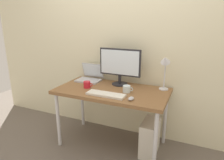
{
  "coord_description": "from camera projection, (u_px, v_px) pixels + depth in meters",
  "views": [
    {
      "loc": [
        0.94,
        -2.15,
        1.58
      ],
      "look_at": [
        0.0,
        0.0,
        0.87
      ],
      "focal_mm": 32.95,
      "sensor_mm": 36.0,
      "label": 1
    }
  ],
  "objects": [
    {
      "name": "desk_lamp",
      "position": [
        165.0,
        65.0,
        2.37
      ],
      "size": [
        0.11,
        0.16,
        0.44
      ],
      "color": "silver",
      "rests_on": "desk"
    },
    {
      "name": "monitor",
      "position": [
        120.0,
        65.0,
        2.59
      ],
      "size": [
        0.54,
        0.2,
        0.47
      ],
      "color": "#232328",
      "rests_on": "desk"
    },
    {
      "name": "glass_cup",
      "position": [
        127.0,
        89.0,
        2.38
      ],
      "size": [
        0.12,
        0.09,
        0.08
      ],
      "color": "silver",
      "rests_on": "desk"
    },
    {
      "name": "ground_plane",
      "position": [
        112.0,
        143.0,
        2.7
      ],
      "size": [
        6.0,
        6.0,
        0.0
      ],
      "primitive_type": "plane",
      "color": "#665B51"
    },
    {
      "name": "coffee_mug",
      "position": [
        87.0,
        85.0,
        2.53
      ],
      "size": [
        0.12,
        0.09,
        0.08
      ],
      "color": "red",
      "rests_on": "desk"
    },
    {
      "name": "desk",
      "position": [
        112.0,
        95.0,
        2.5
      ],
      "size": [
        1.34,
        0.7,
        0.75
      ],
      "color": "brown",
      "rests_on": "ground_plane"
    },
    {
      "name": "back_wall",
      "position": [
        125.0,
        40.0,
        2.68
      ],
      "size": [
        4.4,
        0.04,
        2.6
      ],
      "primitive_type": "cube",
      "color": "beige",
      "rests_on": "ground_plane"
    },
    {
      "name": "laptop",
      "position": [
        90.0,
        76.0,
        2.84
      ],
      "size": [
        0.32,
        0.28,
        0.22
      ],
      "color": "#B2B2B7",
      "rests_on": "desk"
    },
    {
      "name": "mouse",
      "position": [
        131.0,
        99.0,
        2.16
      ],
      "size": [
        0.06,
        0.09,
        0.03
      ],
      "primitive_type": "ellipsoid",
      "color": "#B2B2B7",
      "rests_on": "desk"
    },
    {
      "name": "keyboard",
      "position": [
        106.0,
        94.0,
        2.29
      ],
      "size": [
        0.44,
        0.14,
        0.02
      ],
      "primitive_type": "cube",
      "color": "silver",
      "rests_on": "desk"
    },
    {
      "name": "computer_tower",
      "position": [
        150.0,
        137.0,
        2.46
      ],
      "size": [
        0.18,
        0.36,
        0.42
      ],
      "primitive_type": "cube",
      "color": "silver",
      "rests_on": "ground_plane"
    }
  ]
}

